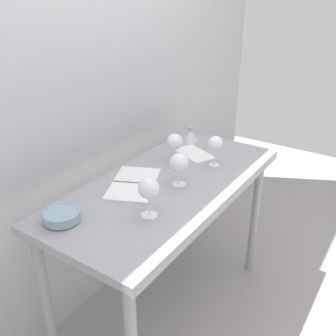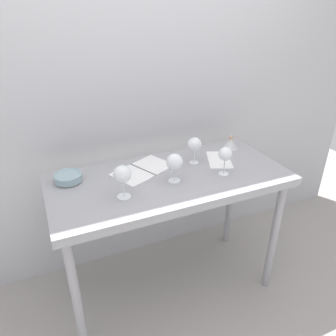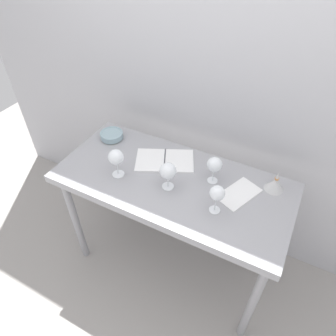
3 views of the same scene
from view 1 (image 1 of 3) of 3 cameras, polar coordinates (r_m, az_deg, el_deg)
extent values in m
plane|color=#9C9792|center=(2.49, -0.04, -20.66)|extent=(6.00, 6.00, 0.00)
cube|color=#B7B7BC|center=(2.09, -11.49, 11.37)|extent=(3.80, 0.04, 2.60)
cube|color=#95959A|center=(1.95, -0.05, -2.50)|extent=(1.40, 0.64, 0.04)
cube|color=#95959A|center=(1.81, 8.57, -5.34)|extent=(1.40, 0.01, 0.05)
cylinder|color=#95959A|center=(2.57, 12.94, -7.21)|extent=(0.05, 0.05, 0.86)
cylinder|color=#95959A|center=(1.99, -17.78, -19.26)|extent=(0.05, 0.05, 0.86)
cylinder|color=#95959A|center=(2.76, 2.91, -4.09)|extent=(0.05, 0.05, 0.86)
cylinder|color=white|center=(2.12, 6.98, 0.47)|extent=(0.06, 0.06, 0.00)
cylinder|color=white|center=(2.10, 7.05, 1.69)|extent=(0.01, 0.01, 0.09)
sphere|color=white|center=(2.07, 7.17, 3.76)|extent=(0.08, 0.08, 0.08)
cylinder|color=#5B0B21|center=(2.08, 7.15, 3.39)|extent=(0.06, 0.06, 0.02)
cylinder|color=white|center=(1.66, -2.82, -7.10)|extent=(0.07, 0.07, 0.00)
cylinder|color=white|center=(1.63, -2.86, -5.68)|extent=(0.01, 0.01, 0.09)
sphere|color=white|center=(1.59, -2.93, -3.05)|extent=(0.09, 0.09, 0.09)
cylinder|color=maroon|center=(1.60, -2.91, -3.56)|extent=(0.06, 0.06, 0.02)
cylinder|color=white|center=(2.14, 0.97, 0.90)|extent=(0.06, 0.06, 0.00)
cylinder|color=white|center=(2.12, 0.98, 1.99)|extent=(0.01, 0.01, 0.08)
sphere|color=white|center=(2.09, 1.00, 4.00)|extent=(0.09, 0.09, 0.09)
cylinder|color=maroon|center=(2.10, 1.00, 3.61)|extent=(0.06, 0.06, 0.02)
cylinder|color=white|center=(1.90, 1.56, -2.50)|extent=(0.07, 0.07, 0.00)
cylinder|color=white|center=(1.88, 1.57, -1.42)|extent=(0.01, 0.01, 0.08)
sphere|color=white|center=(1.85, 1.60, 0.76)|extent=(0.10, 0.10, 0.10)
cylinder|color=#5A101A|center=(1.85, 1.60, 0.29)|extent=(0.07, 0.07, 0.03)
cube|color=white|center=(1.84, -5.86, -3.62)|extent=(0.26, 0.27, 0.01)
cube|color=white|center=(1.99, -4.59, -1.10)|extent=(0.26, 0.27, 0.01)
cube|color=#3F3F47|center=(1.91, -5.20, -2.31)|extent=(0.10, 0.20, 0.01)
cube|color=white|center=(2.26, 3.94, 2.22)|extent=(0.23, 0.29, 0.00)
cylinder|color=#DBCC66|center=(1.68, -15.65, -7.65)|extent=(0.13, 0.13, 0.01)
cylinder|color=#8CA8B2|center=(1.67, -15.74, -7.01)|extent=(0.15, 0.15, 0.04)
torus|color=#8CA8B2|center=(1.66, -15.82, -6.46)|extent=(0.16, 0.16, 0.01)
cone|color=silver|center=(2.44, 3.34, 4.96)|extent=(0.11, 0.11, 0.08)
cylinder|color=#C17F4C|center=(2.42, 3.37, 5.93)|extent=(0.02, 0.02, 0.01)
cone|color=silver|center=(2.41, 3.39, 6.53)|extent=(0.02, 0.02, 0.04)
camera|label=2|loc=(0.94, 72.50, 9.15)|focal=34.38mm
camera|label=3|loc=(2.03, 46.10, 29.27)|focal=32.66mm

